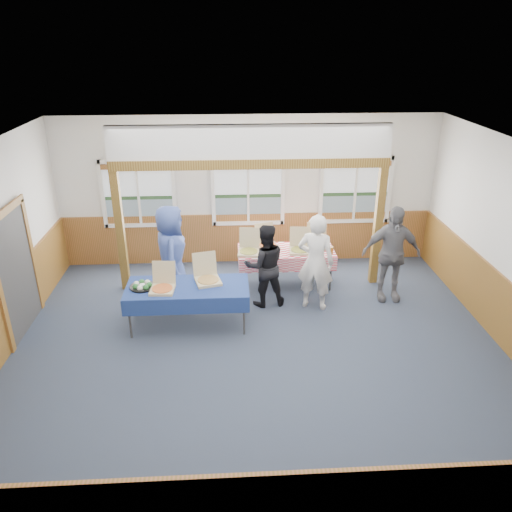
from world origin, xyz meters
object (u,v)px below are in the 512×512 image
at_px(woman_black, 265,265).
at_px(person_grey, 391,254).
at_px(man_blue, 171,254).
at_px(table_right, 286,252).
at_px(woman_white, 316,262).
at_px(table_left, 187,289).

xyz_separation_m(woman_black, person_grey, (2.36, 0.09, 0.13)).
bearing_deg(man_blue, person_grey, -99.46).
distance_m(woman_black, man_blue, 1.75).
bearing_deg(table_right, man_blue, 176.95).
bearing_deg(woman_white, person_grey, -149.56).
bearing_deg(woman_white, man_blue, 10.42).
distance_m(woman_white, man_blue, 2.67).
distance_m(table_right, person_grey, 2.01).
xyz_separation_m(woman_white, person_grey, (1.46, 0.25, 0.02)).
distance_m(man_blue, person_grey, 4.09).
bearing_deg(person_grey, man_blue, 179.28).
xyz_separation_m(table_right, woman_black, (-0.48, -0.77, 0.09)).
bearing_deg(table_left, person_grey, 6.77).
bearing_deg(woman_black, table_right, -129.61).
xyz_separation_m(woman_black, man_blue, (-1.72, 0.32, 0.14)).
distance_m(table_right, man_blue, 2.26).
bearing_deg(table_left, table_right, 33.25).
distance_m(table_left, person_grey, 3.81).
distance_m(table_left, man_blue, 1.07).
relative_size(table_left, person_grey, 1.15).
height_order(table_left, table_right, same).
relative_size(woman_black, person_grey, 0.85).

